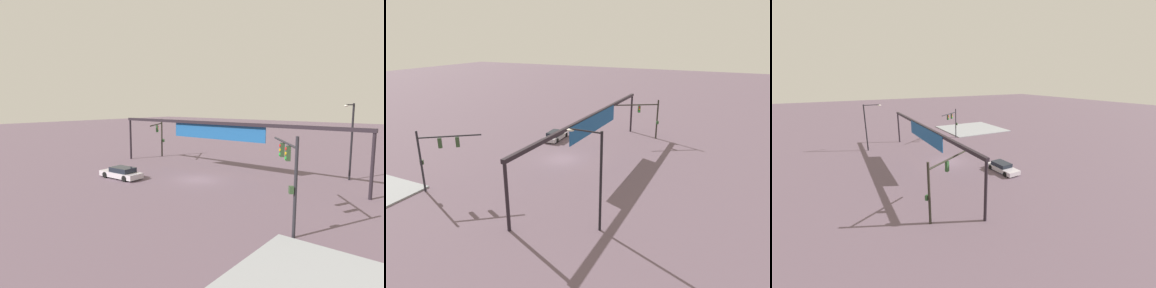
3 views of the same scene
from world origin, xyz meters
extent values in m
plane|color=#604C5A|center=(0.00, 0.00, 0.00)|extent=(229.60, 229.60, 0.00)
cylinder|color=black|center=(13.38, -7.69, 3.01)|extent=(0.19, 0.19, 6.02)
cylinder|color=black|center=(11.66, -5.45, 5.34)|extent=(3.55, 4.57, 0.15)
cube|color=#2C4227|center=(12.23, -6.19, 4.74)|extent=(0.40, 0.41, 0.95)
cylinder|color=red|center=(12.10, -6.29, 5.04)|extent=(0.17, 0.20, 0.20)
cylinder|color=orange|center=(12.10, -6.29, 4.74)|extent=(0.17, 0.20, 0.20)
cylinder|color=green|center=(12.10, -6.29, 4.44)|extent=(0.17, 0.20, 0.20)
cube|color=#2C4227|center=(11.28, -4.95, 4.74)|extent=(0.40, 0.41, 0.95)
cylinder|color=red|center=(11.16, -5.05, 5.04)|extent=(0.17, 0.20, 0.20)
cylinder|color=orange|center=(11.16, -5.05, 4.74)|extent=(0.17, 0.20, 0.20)
cylinder|color=green|center=(11.16, -5.05, 4.44)|extent=(0.17, 0.20, 0.20)
cube|color=#2C4227|center=(13.19, -7.83, 2.90)|extent=(0.37, 0.38, 0.44)
cylinder|color=black|center=(-13.40, 8.07, 2.81)|extent=(0.22, 0.22, 5.62)
cylinder|color=black|center=(-11.80, 5.45, 4.97)|extent=(3.34, 5.33, 0.16)
cube|color=#294E29|center=(-11.99, 5.76, 4.37)|extent=(0.39, 0.41, 0.95)
cylinder|color=red|center=(-11.85, 5.84, 4.66)|extent=(0.16, 0.20, 0.20)
cylinder|color=orange|center=(-11.85, 5.84, 4.36)|extent=(0.16, 0.20, 0.20)
cylinder|color=green|center=(-11.85, 5.84, 4.06)|extent=(0.16, 0.20, 0.20)
cube|color=#294E29|center=(-13.19, 8.20, 2.40)|extent=(0.36, 0.38, 0.44)
cylinder|color=black|center=(12.16, 9.88, 3.95)|extent=(0.20, 0.20, 7.91)
cylinder|color=black|center=(12.12, 8.63, 7.76)|extent=(0.21, 2.51, 0.12)
ellipsoid|color=silver|center=(12.08, 7.38, 7.66)|extent=(0.32, 0.61, 0.20)
cylinder|color=black|center=(-15.26, 3.68, 2.76)|extent=(0.28, 0.28, 5.53)
cylinder|color=black|center=(15.26, 3.68, 2.76)|extent=(0.28, 0.28, 5.53)
cube|color=black|center=(0.00, 3.68, 5.70)|extent=(30.92, 0.35, 0.35)
cube|color=navy|center=(-0.53, 3.89, 4.81)|extent=(12.24, 0.08, 1.89)
cube|color=#BAB1BC|center=(-6.70, -4.73, 0.44)|extent=(4.95, 2.18, 0.55)
cube|color=black|center=(-6.41, -4.71, 0.96)|extent=(2.62, 1.81, 0.50)
cylinder|color=black|center=(-8.14, -5.70, 0.32)|extent=(0.65, 0.26, 0.64)
cylinder|color=black|center=(-8.26, -3.95, 0.32)|extent=(0.65, 0.26, 0.64)
cylinder|color=black|center=(-5.15, -5.51, 0.32)|extent=(0.65, 0.26, 0.64)
cylinder|color=black|center=(-5.26, -3.75, 0.32)|extent=(0.65, 0.26, 0.64)
camera|label=1|loc=(20.24, -25.28, 7.87)|focal=29.76mm
camera|label=2|loc=(32.66, 18.07, 14.25)|focal=30.89mm
camera|label=3|loc=(-30.79, 14.13, 12.17)|focal=22.50mm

